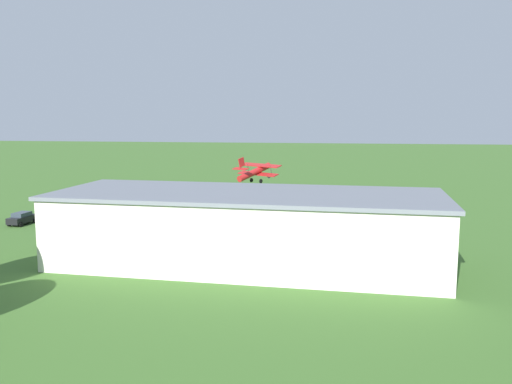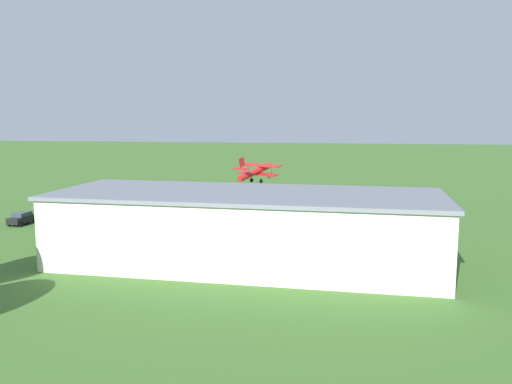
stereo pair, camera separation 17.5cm
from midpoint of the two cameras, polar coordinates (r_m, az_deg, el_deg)
name	(u,v)px [view 1 (the left image)]	position (r m, az deg, el deg)	size (l,w,h in m)	color
ground_plane	(283,211)	(77.89, 2.88, -2.07)	(400.00, 400.00, 0.00)	#3D6628
hangar	(247,228)	(49.83, -1.05, -3.87)	(36.35, 15.01, 6.78)	beige
biplane	(256,171)	(80.58, -0.09, 2.21)	(7.15, 7.37, 4.07)	#B21E1E
car_orange	(115,224)	(66.72, -14.89, -3.31)	(2.17, 4.04, 1.66)	orange
car_blue	(66,221)	(70.58, -19.62, -2.90)	(2.62, 4.85, 1.61)	#23389E
car_black	(22,218)	(74.46, -23.75, -2.57)	(2.19, 4.14, 1.59)	black
person_by_parked_cars	(190,216)	(70.11, -7.17, -2.55)	(0.49, 0.49, 1.71)	#33723F
person_watching_takeoff	(408,225)	(66.40, 15.82, -3.40)	(0.51, 0.51, 1.70)	#72338C
person_beside_truck	(163,216)	(71.00, -9.92, -2.53)	(0.47, 0.47, 1.58)	#3F3F47
person_near_hangar_door	(420,223)	(68.27, 17.00, -3.20)	(0.53, 0.53, 1.56)	navy
person_at_fence_line	(148,219)	(68.76, -11.52, -2.83)	(0.43, 0.43, 1.78)	beige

